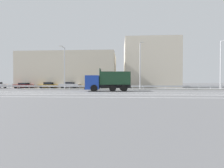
# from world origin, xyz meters

# --- Properties ---
(ground_plane) EXTENTS (320.00, 320.00, 0.00)m
(ground_plane) POSITION_xyz_m (0.00, 0.00, 0.00)
(ground_plane) COLOR #565659
(lane_strip_0) EXTENTS (71.86, 0.16, 0.01)m
(lane_strip_0) POSITION_xyz_m (-2.19, -3.86, 0.00)
(lane_strip_0) COLOR silver
(lane_strip_0) RESTS_ON ground_plane
(lane_strip_1) EXTENTS (71.86, 0.16, 0.01)m
(lane_strip_1) POSITION_xyz_m (-2.19, -5.68, 0.00)
(lane_strip_1) COLOR silver
(lane_strip_1) RESTS_ON ground_plane
(lane_strip_2) EXTENTS (71.86, 0.16, 0.01)m
(lane_strip_2) POSITION_xyz_m (-2.19, -7.72, 0.00)
(lane_strip_2) COLOR silver
(lane_strip_2) RESTS_ON ground_plane
(lane_strip_3) EXTENTS (71.86, 0.16, 0.01)m
(lane_strip_3) POSITION_xyz_m (-2.19, -8.73, 0.00)
(lane_strip_3) COLOR silver
(lane_strip_3) RESTS_ON ground_plane
(lane_strip_4) EXTENTS (71.86, 0.16, 0.01)m
(lane_strip_4) POSITION_xyz_m (-2.19, -11.38, 0.00)
(lane_strip_4) COLOR silver
(lane_strip_4) RESTS_ON ground_plane
(median_island) EXTENTS (39.52, 1.10, 0.18)m
(median_island) POSITION_xyz_m (0.00, 2.69, 0.09)
(median_island) COLOR gray
(median_island) RESTS_ON ground_plane
(median_guardrail) EXTENTS (71.86, 0.09, 0.78)m
(median_guardrail) POSITION_xyz_m (0.00, 3.81, 0.57)
(median_guardrail) COLOR #9EA0A5
(median_guardrail) RESTS_ON ground_plane
(dump_truck) EXTENTS (7.19, 3.23, 3.51)m
(dump_truck) POSITION_xyz_m (-3.11, -2.13, 1.28)
(dump_truck) COLOR #19389E
(dump_truck) RESTS_ON ground_plane
(median_road_sign) EXTENTS (0.85, 0.16, 2.33)m
(median_road_sign) POSITION_xyz_m (0.44, 2.69, 1.27)
(median_road_sign) COLOR white
(median_road_sign) RESTS_ON ground_plane
(street_lamp_1) EXTENTS (0.71, 2.24, 8.06)m
(street_lamp_1) POSITION_xyz_m (-10.96, 2.32, 4.51)
(street_lamp_1) COLOR #ADADB2
(street_lamp_1) RESTS_ON ground_plane
(street_lamp_2) EXTENTS (0.71, 1.87, 8.65)m
(street_lamp_2) POSITION_xyz_m (3.41, 2.48, 4.76)
(street_lamp_2) COLOR #ADADB2
(street_lamp_2) RESTS_ON ground_plane
(street_lamp_3) EXTENTS (0.71, 2.58, 8.87)m
(street_lamp_3) POSITION_xyz_m (17.78, 2.33, 4.96)
(street_lamp_3) COLOR #ADADB2
(street_lamp_3) RESTS_ON ground_plane
(parked_car_1) EXTENTS (4.14, 1.92, 1.25)m
(parked_car_1) POSITION_xyz_m (-22.26, 7.06, 0.65)
(parked_car_1) COLOR maroon
(parked_car_1) RESTS_ON ground_plane
(parked_car_2) EXTENTS (4.28, 1.98, 1.41)m
(parked_car_2) POSITION_xyz_m (-16.62, 7.48, 0.71)
(parked_car_2) COLOR #B27A14
(parked_car_2) RESTS_ON ground_plane
(parked_car_3) EXTENTS (4.47, 2.15, 1.43)m
(parked_car_3) POSITION_xyz_m (-11.57, 7.20, 0.74)
(parked_car_3) COLOR #A3A3A8
(parked_car_3) RESTS_ON ground_plane
(parked_car_4) EXTENTS (4.58, 2.13, 1.46)m
(parked_car_4) POSITION_xyz_m (-5.72, 6.75, 0.74)
(parked_car_4) COLOR #B27A14
(parked_car_4) RESTS_ON ground_plane
(background_building_0) EXTENTS (23.42, 13.25, 8.67)m
(background_building_0) POSITION_xyz_m (-13.44, 14.33, 4.33)
(background_building_0) COLOR #B7AD99
(background_building_0) RESTS_ON ground_plane
(background_building_1) EXTENTS (14.05, 14.33, 12.96)m
(background_building_1) POSITION_xyz_m (7.89, 19.10, 6.48)
(background_building_1) COLOR beige
(background_building_1) RESTS_ON ground_plane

